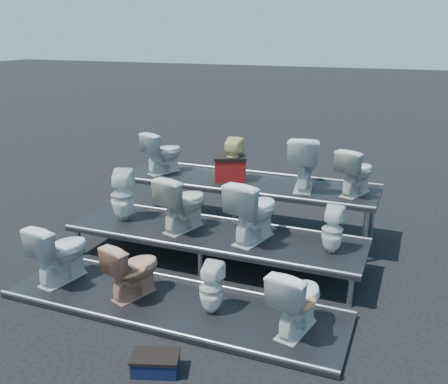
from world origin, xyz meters
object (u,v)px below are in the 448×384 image
at_px(toilet_3, 297,299).
at_px(toilet_5, 183,202).
at_px(toilet_0, 60,251).
at_px(toilet_8, 163,152).
at_px(toilet_6, 254,210).
at_px(toilet_10, 304,162).
at_px(toilet_11, 356,171).
at_px(toilet_2, 211,288).
at_px(toilet_9, 233,160).
at_px(red_crate, 230,169).
at_px(step_stool, 156,365).
at_px(toilet_4, 122,195).
at_px(toilet_7, 332,230).
at_px(toilet_1, 133,269).

height_order(toilet_3, toilet_5, toilet_5).
distance_m(toilet_0, toilet_8, 2.71).
height_order(toilet_6, toilet_10, toilet_10).
distance_m(toilet_3, toilet_11, 2.72).
bearing_deg(toilet_3, toilet_8, -29.22).
bearing_deg(toilet_2, toilet_6, -93.76).
bearing_deg(toilet_9, toilet_5, 75.70).
xyz_separation_m(red_crate, step_stool, (0.67, -3.73, -0.96)).
bearing_deg(toilet_3, toilet_10, -65.94).
bearing_deg(toilet_11, toilet_2, 85.50).
xyz_separation_m(toilet_2, toilet_4, (-1.99, 1.30, 0.48)).
xyz_separation_m(toilet_2, toilet_7, (1.13, 1.30, 0.40)).
xyz_separation_m(toilet_3, toilet_10, (-0.57, 2.60, 0.83)).
bearing_deg(toilet_8, toilet_7, -179.05).
xyz_separation_m(toilet_1, toilet_7, (2.17, 1.30, 0.35)).
height_order(toilet_0, toilet_10, toilet_10).
bearing_deg(step_stool, toilet_10, 63.08).
bearing_deg(toilet_0, step_stool, 160.99).
height_order(toilet_9, toilet_11, toilet_11).
xyz_separation_m(toilet_3, toilet_7, (0.13, 1.30, 0.32)).
relative_size(toilet_1, toilet_7, 1.18).
bearing_deg(toilet_0, toilet_6, -139.18).
bearing_deg(toilet_0, toilet_3, -169.82).
bearing_deg(toilet_7, toilet_5, 2.86).
bearing_deg(toilet_2, toilet_7, -131.78).
bearing_deg(step_stool, toilet_11, 51.78).
bearing_deg(step_stool, toilet_7, 44.24).
xyz_separation_m(toilet_1, toilet_6, (1.11, 1.30, 0.47)).
bearing_deg(red_crate, toilet_3, -79.74).
distance_m(toilet_4, toilet_7, 3.13).
height_order(toilet_2, toilet_11, toilet_11).
bearing_deg(step_stool, toilet_8, 98.24).
distance_m(toilet_3, toilet_6, 1.66).
relative_size(toilet_0, toilet_7, 1.33).
height_order(toilet_10, red_crate, toilet_10).
relative_size(toilet_2, toilet_4, 0.79).
xyz_separation_m(toilet_1, toilet_8, (-0.95, 2.60, 0.80)).
bearing_deg(toilet_3, red_crate, -43.88).
relative_size(toilet_1, toilet_9, 1.04).
xyz_separation_m(toilet_2, step_stool, (-0.11, -1.12, -0.28)).
height_order(toilet_7, toilet_8, toilet_8).
bearing_deg(toilet_9, toilet_3, 120.74).
bearing_deg(toilet_1, step_stool, 148.82).
relative_size(toilet_2, toilet_5, 0.75).
relative_size(toilet_2, toilet_8, 0.86).
relative_size(toilet_3, toilet_5, 0.95).
bearing_deg(toilet_0, toilet_10, -124.39).
distance_m(toilet_0, red_crate, 2.99).
xyz_separation_m(toilet_5, toilet_7, (2.12, 0.00, -0.10)).
distance_m(toilet_2, toilet_10, 2.79).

